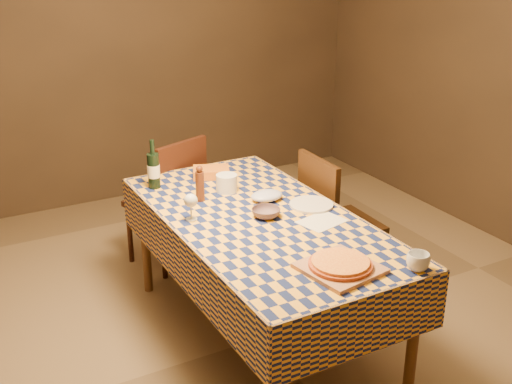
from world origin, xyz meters
The scene contains 16 objects.
room centered at (0.00, 0.00, 1.35)m, with size 5.00×5.10×2.70m.
dining_table centered at (0.00, 0.00, 0.69)m, with size 0.94×1.84×0.77m.
cutting_board centered at (0.04, -0.68, 0.78)m, with size 0.32×0.32×0.02m, color #A16B4B.
pizza centered at (0.04, -0.68, 0.80)m, with size 0.38×0.38×0.03m.
pepper_mill centered at (-0.19, 0.37, 0.87)m, with size 0.05×0.05×0.21m.
bowl centered at (0.03, -0.01, 0.79)m, with size 0.15×0.15×0.05m, color #5A444B.
wine_glass centered at (-0.33, 0.15, 0.87)m, with size 0.08×0.08×0.15m.
wine_bottle centered at (-0.34, 0.69, 0.88)m, with size 0.09×0.09×0.30m.
deli_tub centered at (0.01, 0.42, 0.82)m, with size 0.13×0.13×0.10m, color silver.
takeout_container centered at (0.03, 0.70, 0.80)m, with size 0.22×0.16×0.06m, color #BD6518.
white_plate centered at (0.33, 0.00, 0.78)m, with size 0.25×0.25×0.01m, color silver.
tumbler centered at (0.34, -0.85, 0.81)m, with size 0.11×0.11×0.08m, color silver.
flour_patch centered at (0.26, -0.20, 0.77)m, with size 0.23×0.18×0.00m, color silver.
flour_bag centered at (0.15, 0.19, 0.80)m, with size 0.19×0.14×0.06m, color #A8AED7.
chair_far centered at (-0.09, 1.08, 0.52)m, with size 0.54×0.55×0.93m.
chair_right centered at (0.67, 0.27, 0.52)m, with size 0.44×0.43×0.93m.
Camera 1 is at (-1.53, -2.74, 2.19)m, focal length 45.00 mm.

